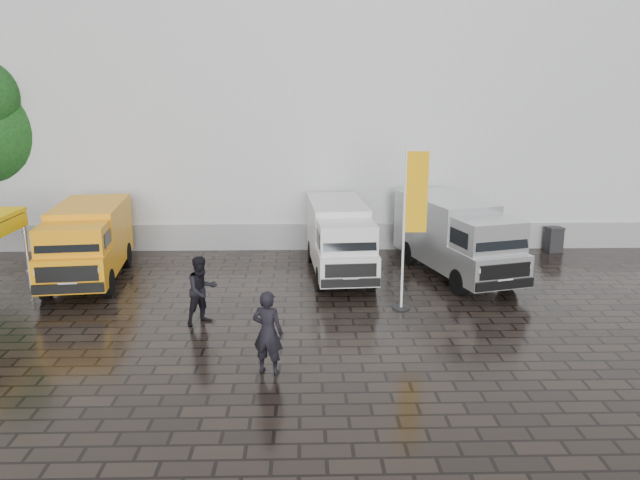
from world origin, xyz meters
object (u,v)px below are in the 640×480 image
object	(u,v)px
flagpole	(411,220)
wheelie_bin	(554,239)
person_front	(268,332)
van_white	(339,240)
van_yellow	(87,245)
person_tent	(202,290)
van_silver	(456,239)

from	to	relation	value
flagpole	wheelie_bin	distance (m)	9.27
flagpole	person_front	bearing A→B (deg)	-133.02
van_white	van_yellow	bearing A→B (deg)	-179.67
van_yellow	wheelie_bin	size ratio (longest dim) A/B	5.48
flagpole	person_tent	bearing A→B (deg)	-170.11
person_front	wheelie_bin	bearing A→B (deg)	-116.54
wheelie_bin	person_tent	bearing A→B (deg)	-155.83
van_silver	person_front	size ratio (longest dim) A/B	3.04
wheelie_bin	person_front	distance (m)	14.51
van_silver	flagpole	size ratio (longest dim) A/B	1.24
van_yellow	person_front	size ratio (longest dim) A/B	2.75
wheelie_bin	person_tent	xyz separation A→B (m)	(-12.27, -7.14, 0.44)
van_silver	person_tent	xyz separation A→B (m)	(-7.74, -4.14, -0.34)
flagpole	wheelie_bin	size ratio (longest dim) A/B	4.88
wheelie_bin	person_tent	distance (m)	14.20
van_silver	flagpole	distance (m)	4.00
person_front	flagpole	bearing A→B (deg)	-114.03
flagpole	person_tent	world-z (taller)	flagpole
wheelie_bin	flagpole	bearing A→B (deg)	-143.06
person_front	person_tent	size ratio (longest dim) A/B	1.03
van_silver	person_front	distance (m)	9.24
van_silver	wheelie_bin	bearing A→B (deg)	18.10
person_front	person_tent	distance (m)	3.58
person_tent	van_silver	bearing A→B (deg)	-11.26
van_yellow	van_silver	distance (m)	12.02
person_tent	flagpole	bearing A→B (deg)	-29.48
van_silver	person_tent	size ratio (longest dim) A/B	3.15
van_white	person_tent	distance (m)	5.91
van_white	flagpole	world-z (taller)	flagpole
flagpole	van_yellow	bearing A→B (deg)	164.05
person_front	person_tent	world-z (taller)	person_front
van_yellow	flagpole	xyz separation A→B (m)	(9.93, -2.84, 1.37)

